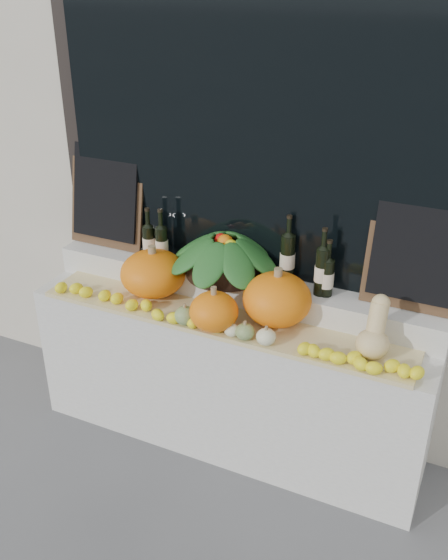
# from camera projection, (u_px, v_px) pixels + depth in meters

# --- Properties ---
(storefront_facade) EXTENTS (7.00, 0.94, 4.50)m
(storefront_facade) POSITION_uv_depth(u_px,v_px,m) (285.00, 37.00, 3.41)
(storefront_facade) COLOR beige
(storefront_facade) RESTS_ON ground
(display_sill) EXTENTS (2.30, 0.55, 0.88)m
(display_sill) POSITION_uv_depth(u_px,v_px,m) (229.00, 377.00, 3.67)
(display_sill) COLOR silver
(display_sill) RESTS_ON ground
(rear_tier) EXTENTS (2.30, 0.25, 0.16)m
(rear_tier) POSITION_uv_depth(u_px,v_px,m) (241.00, 288.00, 3.55)
(rear_tier) COLOR silver
(rear_tier) RESTS_ON display_sill
(straw_bedding) EXTENTS (2.10, 0.32, 0.02)m
(straw_bedding) POSITION_uv_depth(u_px,v_px,m) (220.00, 321.00, 3.36)
(straw_bedding) COLOR tan
(straw_bedding) RESTS_ON display_sill
(pumpkin_left) EXTENTS (0.42, 0.42, 0.26)m
(pumpkin_left) POSITION_uv_depth(u_px,v_px,m) (153.00, 273.00, 3.54)
(pumpkin_left) COLOR orange
(pumpkin_left) RESTS_ON straw_bedding
(pumpkin_right) EXTENTS (0.37, 0.37, 0.28)m
(pumpkin_right) POSITION_uv_depth(u_px,v_px,m) (277.00, 299.00, 3.26)
(pumpkin_right) COLOR orange
(pumpkin_right) RESTS_ON straw_bedding
(pumpkin_center) EXTENTS (0.31, 0.31, 0.21)m
(pumpkin_center) POSITION_uv_depth(u_px,v_px,m) (214.00, 311.00, 3.22)
(pumpkin_center) COLOR orange
(pumpkin_center) RESTS_ON straw_bedding
(butternut_squash) EXTENTS (0.16, 0.22, 0.30)m
(butternut_squash) POSITION_uv_depth(u_px,v_px,m) (374.00, 334.00, 3.00)
(butternut_squash) COLOR #E5C587
(butternut_squash) RESTS_ON straw_bedding
(decorative_gourds) EXTENTS (0.57, 0.11, 0.15)m
(decorative_gourds) POSITION_uv_depth(u_px,v_px,m) (222.00, 325.00, 3.20)
(decorative_gourds) COLOR #2A5C1B
(decorative_gourds) RESTS_ON straw_bedding
(lemon_heap) EXTENTS (2.20, 0.16, 0.06)m
(lemon_heap) POSITION_uv_depth(u_px,v_px,m) (211.00, 324.00, 3.25)
(lemon_heap) COLOR #FFF31A
(lemon_heap) RESTS_ON straw_bedding
(produce_bowl) EXTENTS (0.68, 0.68, 0.25)m
(produce_bowl) POSITION_uv_depth(u_px,v_px,m) (225.00, 254.00, 3.47)
(produce_bowl) COLOR black
(produce_bowl) RESTS_ON rear_tier
(wine_bottle_far_left) EXTENTS (0.08, 0.08, 0.32)m
(wine_bottle_far_left) POSITION_uv_depth(u_px,v_px,m) (149.00, 242.00, 3.66)
(wine_bottle_far_left) COLOR black
(wine_bottle_far_left) RESTS_ON rear_tier
(wine_bottle_near_left) EXTENTS (0.08, 0.08, 0.33)m
(wine_bottle_near_left) POSITION_uv_depth(u_px,v_px,m) (162.00, 244.00, 3.62)
(wine_bottle_near_left) COLOR black
(wine_bottle_near_left) RESTS_ON rear_tier
(wine_bottle_tall) EXTENTS (0.08, 0.08, 0.39)m
(wine_bottle_tall) POSITION_uv_depth(u_px,v_px,m) (287.00, 258.00, 3.39)
(wine_bottle_tall) COLOR black
(wine_bottle_tall) RESTS_ON rear_tier
(wine_bottle_near_right) EXTENTS (0.08, 0.08, 0.38)m
(wine_bottle_near_right) POSITION_uv_depth(u_px,v_px,m) (322.00, 271.00, 3.26)
(wine_bottle_near_right) COLOR black
(wine_bottle_near_right) RESTS_ON rear_tier
(wine_bottle_far_right) EXTENTS (0.08, 0.08, 0.32)m
(wine_bottle_far_right) POSITION_uv_depth(u_px,v_px,m) (327.00, 277.00, 3.26)
(wine_bottle_far_right) COLOR black
(wine_bottle_far_right) RESTS_ON rear_tier
(chalkboard_left) EXTENTS (0.50, 0.15, 0.61)m
(chalkboard_left) POSITION_uv_depth(u_px,v_px,m) (106.00, 195.00, 3.76)
(chalkboard_left) COLOR #4C331E
(chalkboard_left) RESTS_ON rear_tier
(chalkboard_right) EXTENTS (0.50, 0.15, 0.61)m
(chalkboard_right) POSITION_uv_depth(u_px,v_px,m) (418.00, 249.00, 3.07)
(chalkboard_right) COLOR #4C331E
(chalkboard_right) RESTS_ON rear_tier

